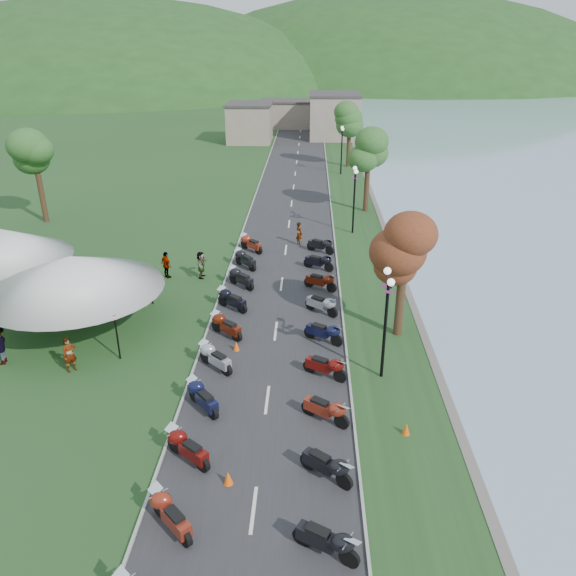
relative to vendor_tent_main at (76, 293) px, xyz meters
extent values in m
cube|color=#2F2F32|center=(10.22, 17.97, -1.99)|extent=(7.00, 120.00, 0.02)
cube|color=gray|center=(8.22, 62.97, 0.50)|extent=(18.00, 16.00, 5.00)
imported|color=slate|center=(1.13, -4.11, -2.00)|extent=(0.75, 0.76, 1.70)
imported|color=slate|center=(-0.79, 5.12, -2.00)|extent=(0.93, 0.56, 1.83)
imported|color=slate|center=(-2.37, -3.61, -2.00)|extent=(0.73, 1.33, 1.95)
cone|color=#F2590C|center=(9.25, -10.90, -1.73)|extent=(0.34, 0.34, 0.54)
camera|label=1|loc=(11.88, -25.53, 12.06)|focal=35.00mm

